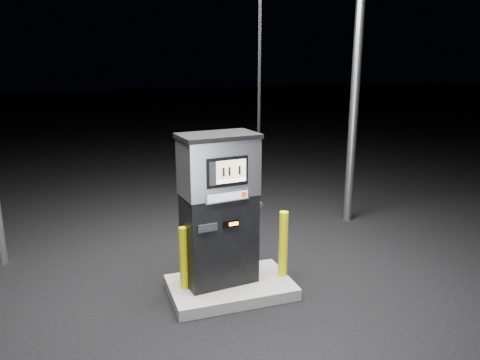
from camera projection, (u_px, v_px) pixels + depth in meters
name	position (u px, v px, depth m)	size (l,w,h in m)	color
ground	(231.00, 292.00, 6.22)	(80.00, 80.00, 0.00)	black
pump_island	(231.00, 287.00, 6.20)	(1.60, 1.00, 0.15)	slate
fuel_dispenser	(219.00, 208.00, 5.98)	(1.12, 0.69, 4.09)	black
bollard_left	(184.00, 258.00, 5.93)	(0.11, 0.11, 0.83)	#D6CC0B
bollard_right	(283.00, 244.00, 6.28)	(0.12, 0.12, 0.90)	#D6CC0B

